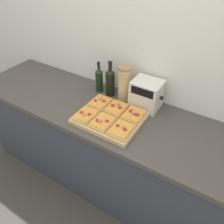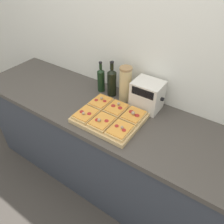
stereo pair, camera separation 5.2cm
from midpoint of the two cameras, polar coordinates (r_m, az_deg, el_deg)
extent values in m
plane|color=#3D3833|center=(2.20, -3.49, -23.44)|extent=(12.00, 12.00, 0.00)
cube|color=silver|center=(1.75, 8.69, 14.90)|extent=(6.00, 0.06, 2.50)
cube|color=#333842|center=(1.99, 1.66, -10.90)|extent=(2.60, 0.64, 0.85)
cube|color=#423D38|center=(1.68, 1.94, -0.95)|extent=(2.63, 0.67, 0.04)
cube|color=tan|center=(1.60, 0.33, -1.58)|extent=(0.46, 0.39, 0.03)
cube|color=tan|center=(1.71, -2.06, 2.53)|extent=(0.14, 0.17, 0.02)
cube|color=orange|center=(1.71, -2.07, 2.91)|extent=(0.12, 0.16, 0.01)
cylinder|color=maroon|center=(1.71, -3.27, 3.13)|extent=(0.03, 0.03, 0.00)
cylinder|color=maroon|center=(1.69, -1.05, 2.88)|extent=(0.03, 0.03, 0.00)
sphere|color=tan|center=(1.71, -1.89, 3.61)|extent=(0.02, 0.02, 0.02)
cube|color=tan|center=(1.65, 2.13, 0.83)|extent=(0.14, 0.17, 0.02)
cube|color=orange|center=(1.64, 2.14, 1.22)|extent=(0.12, 0.16, 0.01)
cylinder|color=maroon|center=(1.64, 1.21, 1.67)|extent=(0.03, 0.03, 0.00)
cylinder|color=maroon|center=(1.62, 3.05, 1.07)|extent=(0.03, 0.03, 0.00)
sphere|color=tan|center=(1.65, 2.75, 2.13)|extent=(0.02, 0.02, 0.02)
cube|color=tan|center=(1.59, 6.64, -1.00)|extent=(0.14, 0.17, 0.02)
cube|color=orange|center=(1.58, 6.67, -0.61)|extent=(0.12, 0.16, 0.01)
cylinder|color=maroon|center=(1.60, 5.96, 0.11)|extent=(0.03, 0.03, 0.00)
cylinder|color=maroon|center=(1.57, 7.52, -0.91)|extent=(0.03, 0.03, 0.00)
sphere|color=tan|center=(1.56, 6.49, -0.27)|extent=(0.03, 0.03, 0.03)
cube|color=tan|center=(1.60, -5.93, -0.69)|extent=(0.14, 0.17, 0.02)
cube|color=orange|center=(1.59, -5.96, -0.30)|extent=(0.12, 0.16, 0.01)
cylinder|color=maroon|center=(1.60, -7.01, 0.09)|extent=(0.03, 0.03, 0.00)
cylinder|color=maroon|center=(1.57, -5.03, -0.44)|extent=(0.03, 0.03, 0.00)
sphere|color=tan|center=(1.57, -6.52, -0.36)|extent=(0.02, 0.02, 0.02)
cube|color=tan|center=(1.53, -1.60, -2.67)|extent=(0.14, 0.17, 0.02)
cube|color=orange|center=(1.52, -1.61, -2.27)|extent=(0.12, 0.16, 0.01)
cylinder|color=maroon|center=(1.52, -2.97, -2.06)|extent=(0.03, 0.03, 0.00)
cylinder|color=maroon|center=(1.51, -0.45, -2.33)|extent=(0.03, 0.03, 0.00)
sphere|color=tan|center=(1.50, -2.40, -2.15)|extent=(0.03, 0.03, 0.03)
cube|color=tan|center=(1.47, 3.14, -4.80)|extent=(0.14, 0.17, 0.02)
cube|color=orange|center=(1.46, 3.16, -4.40)|extent=(0.12, 0.16, 0.01)
cylinder|color=maroon|center=(1.47, 2.24, -3.65)|extent=(0.03, 0.03, 0.00)
cylinder|color=maroon|center=(1.44, 4.17, -4.76)|extent=(0.03, 0.03, 0.00)
sphere|color=tan|center=(1.45, 3.68, -4.03)|extent=(0.02, 0.02, 0.02)
cylinder|color=black|center=(1.89, -2.06, 8.02)|extent=(0.06, 0.06, 0.18)
cone|color=black|center=(1.84, -2.14, 10.86)|extent=(0.06, 0.06, 0.03)
cylinder|color=black|center=(1.82, -2.17, 11.92)|extent=(0.02, 0.02, 0.05)
cylinder|color=black|center=(1.81, -2.19, 12.77)|extent=(0.03, 0.03, 0.01)
cylinder|color=black|center=(1.83, 0.78, 7.34)|extent=(0.08, 0.08, 0.21)
cone|color=black|center=(1.77, 0.82, 10.63)|extent=(0.08, 0.08, 0.03)
cylinder|color=black|center=(1.75, 0.83, 11.86)|extent=(0.03, 0.03, 0.05)
cylinder|color=black|center=(1.73, 0.84, 12.85)|extent=(0.03, 0.03, 0.01)
cylinder|color=tan|center=(1.75, 4.34, 7.03)|extent=(0.10, 0.10, 0.27)
cylinder|color=#937047|center=(1.68, 4.58, 11.26)|extent=(0.10, 0.10, 0.02)
cube|color=beige|center=(1.69, 10.07, 4.33)|extent=(0.22, 0.18, 0.23)
cube|color=black|center=(1.59, 8.95, 4.97)|extent=(0.18, 0.01, 0.06)
cube|color=black|center=(1.65, 13.90, 3.26)|extent=(0.02, 0.02, 0.02)
camera|label=1|loc=(0.03, -89.06, 0.74)|focal=35.00mm
camera|label=2|loc=(0.03, 90.94, -0.74)|focal=35.00mm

